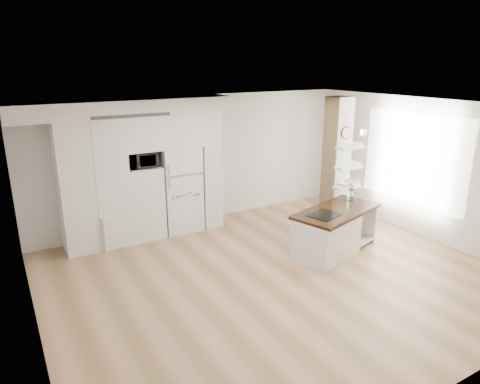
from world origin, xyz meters
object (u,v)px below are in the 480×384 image
object	(u,v)px
refrigerator	(179,189)
bookshelf	(113,231)
kitchen_island	(330,232)
floor_plant_a	(371,216)

from	to	relation	value
refrigerator	bookshelf	xyz separation A→B (m)	(-1.43, -0.17, -0.58)
kitchen_island	bookshelf	distance (m)	4.00
kitchen_island	floor_plant_a	bearing A→B (deg)	3.07
refrigerator	floor_plant_a	world-z (taller)	refrigerator
kitchen_island	floor_plant_a	world-z (taller)	kitchen_island
refrigerator	kitchen_island	distance (m)	3.12
floor_plant_a	bookshelf	bearing A→B (deg)	160.90
refrigerator	kitchen_island	size ratio (longest dim) A/B	0.91
refrigerator	floor_plant_a	distance (m)	4.05
refrigerator	bookshelf	bearing A→B (deg)	-173.05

